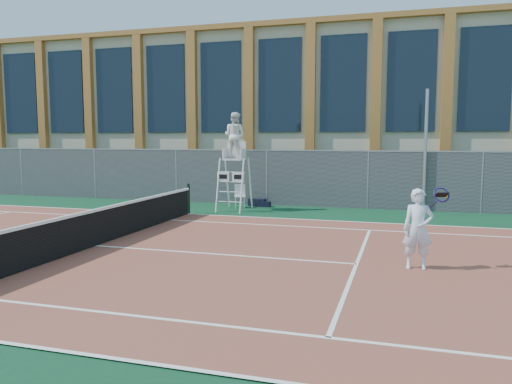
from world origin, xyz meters
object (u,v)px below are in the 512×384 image
(tennis_player, at_px, (418,229))
(steel_pole, at_px, (425,151))
(umpire_chair, at_px, (235,138))
(plastic_chair, at_px, (240,194))

(tennis_player, bearing_deg, steel_pole, 87.31)
(steel_pole, height_order, umpire_chair, steel_pole)
(umpire_chair, relative_size, tennis_player, 2.22)
(plastic_chair, bearing_deg, steel_pole, 7.67)
(umpire_chair, xyz_separation_m, tennis_player, (6.38, -7.05, -1.84))
(steel_pole, xyz_separation_m, plastic_chair, (-6.83, -0.92, -1.69))
(steel_pole, bearing_deg, tennis_player, -92.69)
(umpire_chair, relative_size, plastic_chair, 4.09)
(umpire_chair, bearing_deg, tennis_player, -47.86)
(plastic_chair, bearing_deg, tennis_player, -50.46)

